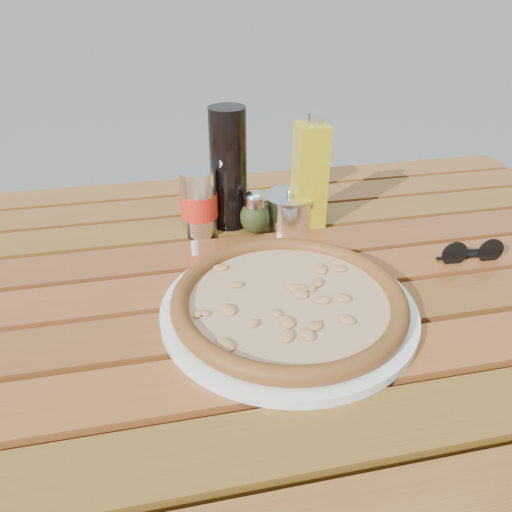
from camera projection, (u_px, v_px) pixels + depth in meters
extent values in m
cube|color=#3C210D|center=(447.00, 297.00, 1.43)|extent=(0.06, 0.06, 0.70)
cube|color=#321F0B|center=(259.00, 304.00, 0.81)|extent=(1.36, 0.86, 0.04)
cube|color=#50310E|center=(318.00, 441.00, 0.54)|extent=(1.40, 0.09, 0.03)
cube|color=#5F2D10|center=(293.00, 376.00, 0.62)|extent=(1.40, 0.09, 0.03)
cube|color=#52280E|center=(274.00, 326.00, 0.71)|extent=(1.40, 0.09, 0.03)
cube|color=#5E2A10|center=(259.00, 287.00, 0.79)|extent=(1.40, 0.09, 0.03)
cube|color=#54260E|center=(246.00, 255.00, 0.88)|extent=(1.40, 0.09, 0.03)
cube|color=#51300E|center=(236.00, 229.00, 0.96)|extent=(1.40, 0.09, 0.03)
cube|color=#562D0F|center=(228.00, 207.00, 1.05)|extent=(1.40, 0.09, 0.03)
cube|color=#592F0F|center=(221.00, 189.00, 1.13)|extent=(1.40, 0.09, 0.03)
cylinder|color=white|center=(288.00, 309.00, 0.71)|extent=(0.40, 0.40, 0.01)
cylinder|color=beige|center=(289.00, 302.00, 0.70)|extent=(0.34, 0.34, 0.01)
torus|color=black|center=(289.00, 299.00, 0.70)|extent=(0.37, 0.37, 0.03)
ellipsoid|color=#BD3E15|center=(205.00, 212.00, 0.92)|extent=(0.07, 0.07, 0.06)
cylinder|color=white|center=(204.00, 196.00, 0.91)|extent=(0.05, 0.05, 0.02)
ellipsoid|color=silver|center=(204.00, 191.00, 0.90)|extent=(0.05, 0.05, 0.02)
ellipsoid|color=#323A17|center=(255.00, 217.00, 0.91)|extent=(0.06, 0.06, 0.06)
cylinder|color=silver|center=(255.00, 200.00, 0.89)|extent=(0.04, 0.04, 0.02)
ellipsoid|color=silver|center=(255.00, 196.00, 0.89)|extent=(0.04, 0.04, 0.02)
cylinder|color=black|center=(229.00, 169.00, 0.89)|extent=(0.09, 0.09, 0.22)
cylinder|color=silver|center=(199.00, 202.00, 0.89)|extent=(0.08, 0.08, 0.12)
cylinder|color=red|center=(199.00, 205.00, 0.89)|extent=(0.08, 0.08, 0.04)
cube|color=#B29B13|center=(310.00, 176.00, 0.90)|extent=(0.06, 0.06, 0.19)
cylinder|color=white|center=(313.00, 118.00, 0.85)|extent=(0.02, 0.02, 0.02)
cylinder|color=white|center=(289.00, 211.00, 0.94)|extent=(0.11, 0.11, 0.05)
cylinder|color=silver|center=(290.00, 196.00, 0.92)|extent=(0.11, 0.11, 0.01)
sphere|color=silver|center=(290.00, 192.00, 0.92)|extent=(0.02, 0.02, 0.01)
cylinder|color=black|center=(455.00, 254.00, 0.82)|extent=(0.04, 0.01, 0.04)
cylinder|color=black|center=(491.00, 251.00, 0.83)|extent=(0.04, 0.01, 0.04)
cube|color=black|center=(473.00, 250.00, 0.82)|extent=(0.02, 0.00, 0.00)
cube|color=black|center=(462.00, 256.00, 0.84)|extent=(0.09, 0.01, 0.00)
cube|color=black|center=(471.00, 254.00, 0.84)|extent=(0.09, 0.01, 0.00)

